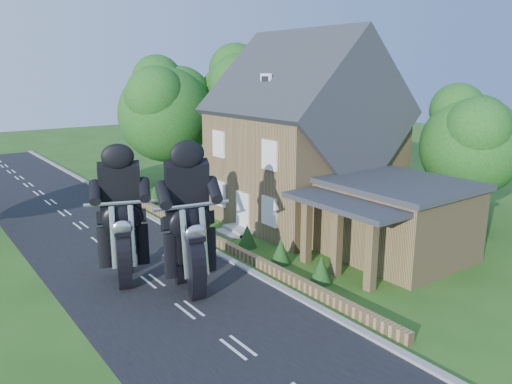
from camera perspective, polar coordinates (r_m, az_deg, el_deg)
ground at (r=17.97m, az=-7.62°, el=-13.24°), size 120.00×120.00×0.00m
road at (r=17.96m, az=-7.62°, el=-13.21°), size 7.00×80.00×0.02m
kerb at (r=19.75m, az=1.84°, el=-10.33°), size 0.30×80.00×0.12m
garden_wall at (r=23.86m, az=-4.37°, el=-5.66°), size 0.30×22.00×0.40m
house at (r=27.29m, az=5.47°, el=5.76°), size 9.54×8.64×10.24m
annex at (r=22.82m, az=15.55°, el=-2.91°), size 7.05×5.94×3.44m
tree_annex_side at (r=28.68m, az=23.62°, el=5.77°), size 5.64×5.20×7.48m
tree_house_right at (r=33.33m, az=10.50°, el=8.51°), size 6.51×6.00×8.40m
tree_behind_house at (r=37.31m, az=-0.69°, el=10.88°), size 7.81×7.20×10.08m
tree_behind_left at (r=35.07m, az=-9.78°, el=9.69°), size 6.94×6.40×9.16m
shrub_a at (r=19.86m, az=7.45°, el=-8.76°), size 0.90×0.90×1.10m
shrub_b at (r=21.60m, az=2.85°, el=-6.76°), size 0.90×0.90×1.10m
shrub_c at (r=23.48m, az=-1.01°, el=-5.04°), size 0.90×0.90×1.10m
shrub_d at (r=27.53m, az=-7.04°, el=-2.29°), size 0.90×0.90×1.10m
shrub_e at (r=29.66m, az=-9.42°, el=-1.20°), size 0.90×0.90×1.10m
shrub_f at (r=31.85m, az=-11.47°, el=-0.25°), size 0.90×0.90×1.10m
motorcycle_lead at (r=18.95m, az=-7.59°, el=-8.88°), size 0.80×1.91×1.73m
motorcycle_follow at (r=20.33m, az=-14.77°, el=-7.75°), size 1.06×1.81×1.65m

